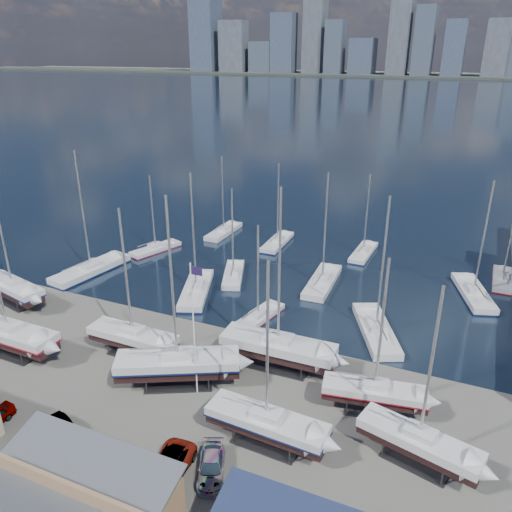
% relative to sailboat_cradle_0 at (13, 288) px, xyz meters
% --- Properties ---
extents(ground, '(1400.00, 1400.00, 0.00)m').
position_rel_sailboat_cradle_0_xyz_m(ground, '(28.06, -5.17, -2.05)').
color(ground, '#605E59').
rests_on(ground, ground).
extents(water, '(1400.00, 600.00, 0.40)m').
position_rel_sailboat_cradle_0_xyz_m(water, '(28.06, 304.83, -2.20)').
color(water, '#19253A').
rests_on(water, ground).
extents(far_shore, '(1400.00, 80.00, 2.20)m').
position_rel_sailboat_cradle_0_xyz_m(far_shore, '(28.06, 564.83, -0.95)').
color(far_shore, '#2D332D').
rests_on(far_shore, ground).
extents(skyline, '(639.14, 43.80, 107.69)m').
position_rel_sailboat_cradle_0_xyz_m(skyline, '(20.23, 558.59, 37.03)').
color(skyline, '#475166').
rests_on(skyline, far_shore).
extents(shed_grey, '(12.60, 8.40, 4.17)m').
position_rel_sailboat_cradle_0_xyz_m(shed_grey, '(28.06, -21.17, 0.09)').
color(shed_grey, '#8C6B4C').
rests_on(shed_grey, ground).
extents(sailboat_cradle_0, '(10.06, 4.78, 15.70)m').
position_rel_sailboat_cradle_0_xyz_m(sailboat_cradle_0, '(0.00, 0.00, 0.00)').
color(sailboat_cradle_0, '#2D2D33').
rests_on(sailboat_cradle_0, ground).
extents(sailboat_cradle_1, '(10.97, 3.23, 17.53)m').
position_rel_sailboat_cradle_0_xyz_m(sailboat_cradle_1, '(8.26, -7.96, 0.09)').
color(sailboat_cradle_1, '#2D2D33').
rests_on(sailboat_cradle_1, ground).
extents(sailboat_cradle_2, '(9.38, 2.71, 15.33)m').
position_rel_sailboat_cradle_0_xyz_m(sailboat_cradle_2, '(19.79, -3.33, -0.01)').
color(sailboat_cradle_2, '#2D2D33').
rests_on(sailboat_cradle_2, ground).
extents(sailboat_cradle_3, '(11.32, 7.85, 17.84)m').
position_rel_sailboat_cradle_0_xyz_m(sailboat_cradle_3, '(26.39, -5.61, 0.11)').
color(sailboat_cradle_3, '#2D2D33').
rests_on(sailboat_cradle_3, ground).
extents(sailboat_cradle_4, '(11.05, 3.27, 17.80)m').
position_rel_sailboat_cradle_0_xyz_m(sailboat_cradle_4, '(33.68, 0.51, 0.11)').
color(sailboat_cradle_4, '#2D2D33').
rests_on(sailboat_cradle_4, ground).
extents(sailboat_cradle_5, '(9.73, 3.20, 15.55)m').
position_rel_sailboat_cradle_0_xyz_m(sailboat_cradle_5, '(36.60, -9.37, -0.01)').
color(sailboat_cradle_5, '#2D2D33').
rests_on(sailboat_cradle_5, ground).
extents(sailboat_cradle_6, '(8.91, 3.81, 14.09)m').
position_rel_sailboat_cradle_0_xyz_m(sailboat_cradle_6, '(43.39, -2.32, -0.08)').
color(sailboat_cradle_6, '#2D2D33').
rests_on(sailboat_cradle_6, ground).
extents(sailboat_cradle_7, '(9.20, 4.62, 14.58)m').
position_rel_sailboat_cradle_0_xyz_m(sailboat_cradle_7, '(47.46, -6.74, -0.05)').
color(sailboat_cradle_7, '#2D2D33').
rests_on(sailboat_cradle_7, ground).
extents(sailboat_moored_0, '(5.09, 12.09, 17.53)m').
position_rel_sailboat_cradle_0_xyz_m(sailboat_moored_0, '(2.43, 10.57, -1.74)').
color(sailboat_moored_0, black).
rests_on(sailboat_moored_0, water).
extents(sailboat_moored_1, '(4.90, 8.44, 12.18)m').
position_rel_sailboat_cradle_0_xyz_m(sailboat_moored_1, '(6.02, 20.74, -1.75)').
color(sailboat_moored_1, black).
rests_on(sailboat_moored_1, water).
extents(sailboat_moored_2, '(2.68, 8.99, 13.50)m').
position_rel_sailboat_cradle_0_xyz_m(sailboat_moored_2, '(11.99, 31.70, -1.73)').
color(sailboat_moored_2, black).
rests_on(sailboat_moored_2, water).
extents(sailboat_moored_3, '(6.62, 11.13, 16.09)m').
position_rel_sailboat_cradle_0_xyz_m(sailboat_moored_3, '(18.74, 10.90, -1.75)').
color(sailboat_moored_3, black).
rests_on(sailboat_moored_3, water).
extents(sailboat_moored_4, '(5.29, 8.80, 12.86)m').
position_rel_sailboat_cradle_0_xyz_m(sailboat_moored_4, '(20.92, 16.98, -1.73)').
color(sailboat_moored_4, black).
rests_on(sailboat_moored_4, water).
extents(sailboat_moored_5, '(2.69, 9.05, 13.47)m').
position_rel_sailboat_cradle_0_xyz_m(sailboat_moored_5, '(21.93, 30.63, -1.75)').
color(sailboat_moored_5, black).
rests_on(sailboat_moored_5, water).
extents(sailboat_moored_6, '(3.79, 8.23, 11.88)m').
position_rel_sailboat_cradle_0_xyz_m(sailboat_moored_6, '(28.45, 7.84, -1.74)').
color(sailboat_moored_6, black).
rests_on(sailboat_moored_6, water).
extents(sailboat_moored_7, '(3.32, 10.40, 15.53)m').
position_rel_sailboat_cradle_0_xyz_m(sailboat_moored_7, '(32.50, 19.48, -1.73)').
color(sailboat_moored_7, black).
rests_on(sailboat_moored_7, water).
extents(sailboat_moored_8, '(2.75, 8.64, 12.78)m').
position_rel_sailboat_cradle_0_xyz_m(sailboat_moored_8, '(35.17, 31.82, -1.75)').
color(sailboat_moored_8, black).
rests_on(sailboat_moored_8, water).
extents(sailboat_moored_9, '(7.11, 10.92, 16.07)m').
position_rel_sailboat_cradle_0_xyz_m(sailboat_moored_9, '(41.21, 10.19, -1.73)').
color(sailboat_moored_9, black).
rests_on(sailboat_moored_9, water).
extents(sailboat_moored_10, '(5.85, 10.65, 15.34)m').
position_rel_sailboat_cradle_0_xyz_m(sailboat_moored_10, '(50.52, 23.85, -1.75)').
color(sailboat_moored_10, black).
rests_on(sailboat_moored_10, water).
extents(sailboat_moored_11, '(2.44, 8.15, 12.12)m').
position_rel_sailboat_cradle_0_xyz_m(sailboat_moored_11, '(53.88, 29.82, -1.75)').
color(sailboat_moored_11, black).
rests_on(sailboat_moored_11, water).
extents(car_b, '(4.34, 2.85, 1.35)m').
position_rel_sailboat_cradle_0_xyz_m(car_b, '(21.57, -15.02, -1.38)').
color(car_b, gray).
rests_on(car_b, ground).
extents(car_c, '(2.92, 5.63, 1.52)m').
position_rel_sailboat_cradle_0_xyz_m(car_c, '(31.31, -15.15, -1.30)').
color(car_c, gray).
rests_on(car_c, ground).
extents(car_d, '(3.56, 4.94, 1.33)m').
position_rel_sailboat_cradle_0_xyz_m(car_d, '(34.11, -13.70, -1.39)').
color(car_d, gray).
rests_on(car_d, ground).
extents(flagpole, '(1.11, 0.12, 12.63)m').
position_rel_sailboat_cradle_0_xyz_m(flagpole, '(28.64, -6.04, 5.26)').
color(flagpole, white).
rests_on(flagpole, ground).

